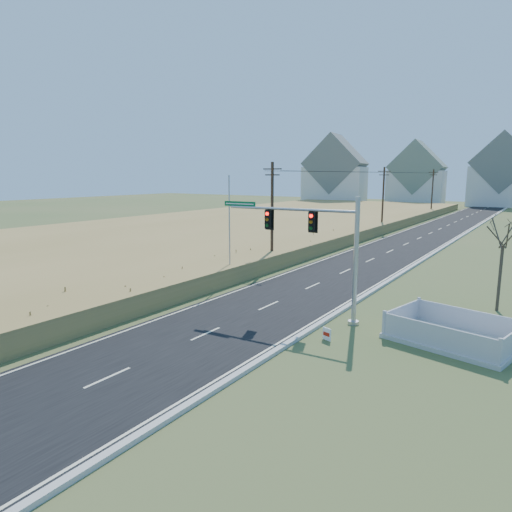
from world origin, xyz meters
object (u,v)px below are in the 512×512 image
(traffic_signal_mast, at_px, (323,244))
(fence_enclosure, at_px, (452,337))
(open_sign, at_px, (327,334))
(bare_tree, at_px, (504,231))
(flagpole, at_px, (230,240))

(traffic_signal_mast, relative_size, fence_enclosure, 1.36)
(traffic_signal_mast, height_order, fence_enclosure, traffic_signal_mast)
(traffic_signal_mast, bearing_deg, fence_enclosure, -1.70)
(fence_enclosure, xyz_separation_m, open_sign, (-5.13, -3.07, 0.06))
(bare_tree, bearing_deg, open_sign, -122.17)
(open_sign, xyz_separation_m, bare_tree, (6.31, 10.04, 4.42))
(open_sign, bearing_deg, fence_enclosure, 49.19)
(traffic_signal_mast, relative_size, flagpole, 1.08)
(fence_enclosure, relative_size, bare_tree, 1.07)
(open_sign, relative_size, bare_tree, 0.10)
(flagpole, bearing_deg, bare_tree, 8.21)
(traffic_signal_mast, bearing_deg, bare_tree, 38.79)
(fence_enclosure, bearing_deg, bare_tree, 93.16)
(traffic_signal_mast, distance_m, fence_enclosure, 7.87)
(open_sign, distance_m, bare_tree, 12.65)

